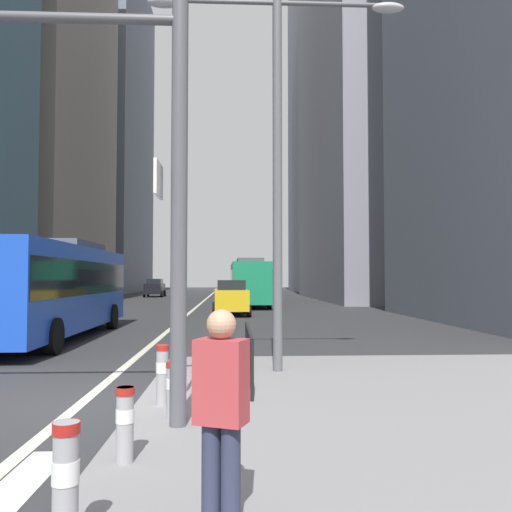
% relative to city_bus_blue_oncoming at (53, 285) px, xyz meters
% --- Properties ---
extents(ground_plane, '(160.00, 160.00, 0.00)m').
position_rel_city_bus_blue_oncoming_xyz_m(ground_plane, '(3.55, 10.98, -1.84)').
color(ground_plane, '#303033').
extents(median_island, '(9.00, 10.00, 0.15)m').
position_rel_city_bus_blue_oncoming_xyz_m(median_island, '(9.05, -10.02, -1.76)').
color(median_island, gray).
rests_on(median_island, ground).
extents(lane_centre_line, '(0.20, 80.00, 0.01)m').
position_rel_city_bus_blue_oncoming_xyz_m(lane_centre_line, '(3.55, 20.98, -1.83)').
color(lane_centre_line, beige).
rests_on(lane_centre_line, ground).
extents(office_tower_left_mid, '(10.60, 20.49, 41.12)m').
position_rel_city_bus_blue_oncoming_xyz_m(office_tower_left_mid, '(-12.45, 31.13, 18.72)').
color(office_tower_left_mid, gray).
rests_on(office_tower_left_mid, ground).
extents(office_tower_left_far, '(10.44, 23.53, 46.31)m').
position_rel_city_bus_blue_oncoming_xyz_m(office_tower_left_far, '(-12.45, 57.85, 21.32)').
color(office_tower_left_far, slate).
rests_on(office_tower_left_far, ground).
extents(office_tower_right_mid, '(13.00, 24.70, 49.08)m').
position_rel_city_bus_blue_oncoming_xyz_m(office_tower_right_mid, '(20.55, 31.12, 22.70)').
color(office_tower_right_mid, gray).
rests_on(office_tower_right_mid, ground).
extents(office_tower_right_far, '(10.51, 17.18, 50.23)m').
position_rel_city_bus_blue_oncoming_xyz_m(office_tower_right_far, '(20.55, 58.00, 23.28)').
color(office_tower_right_far, slate).
rests_on(office_tower_right_far, ground).
extents(city_bus_blue_oncoming, '(2.74, 10.98, 3.40)m').
position_rel_city_bus_blue_oncoming_xyz_m(city_bus_blue_oncoming, '(0.00, 0.00, 0.00)').
color(city_bus_blue_oncoming, blue).
rests_on(city_bus_blue_oncoming, ground).
extents(city_bus_red_receding, '(2.82, 11.51, 3.40)m').
position_rel_city_bus_blue_oncoming_xyz_m(city_bus_red_receding, '(7.26, 20.26, 0.00)').
color(city_bus_red_receding, '#198456').
rests_on(city_bus_red_receding, ground).
extents(car_oncoming_mid, '(2.08, 4.14, 1.94)m').
position_rel_city_bus_blue_oncoming_xyz_m(car_oncoming_mid, '(-2.27, 38.48, -0.85)').
color(car_oncoming_mid, black).
rests_on(car_oncoming_mid, ground).
extents(car_receding_near, '(2.11, 4.44, 1.94)m').
position_rel_city_bus_blue_oncoming_xyz_m(car_receding_near, '(7.47, 47.21, -0.85)').
color(car_receding_near, silver).
rests_on(car_receding_near, ground).
extents(car_receding_far, '(2.17, 4.51, 1.94)m').
position_rel_city_bus_blue_oncoming_xyz_m(car_receding_far, '(5.98, 10.94, -0.85)').
color(car_receding_far, gold).
rests_on(car_receding_far, ground).
extents(traffic_signal_gantry, '(5.28, 0.65, 6.00)m').
position_rel_city_bus_blue_oncoming_xyz_m(traffic_signal_gantry, '(3.61, -10.94, 2.23)').
color(traffic_signal_gantry, '#515156').
rests_on(traffic_signal_gantry, median_island).
extents(street_lamp_post, '(5.50, 0.32, 8.00)m').
position_rel_city_bus_blue_oncoming_xyz_m(street_lamp_post, '(6.99, -7.02, 3.45)').
color(street_lamp_post, '#56565B').
rests_on(street_lamp_post, median_island).
extents(bollard_front, '(0.20, 0.20, 0.91)m').
position_rel_city_bus_blue_oncoming_xyz_m(bollard_front, '(4.86, -14.02, -1.18)').
color(bollard_front, '#99999E').
rests_on(bollard_front, median_island).
extents(bollard_left, '(0.20, 0.20, 0.78)m').
position_rel_city_bus_blue_oncoming_xyz_m(bollard_left, '(4.91, -12.24, -1.25)').
color(bollard_left, '#99999E').
rests_on(bollard_left, median_island).
extents(bollard_right, '(0.20, 0.20, 0.78)m').
position_rel_city_bus_blue_oncoming_xyz_m(bollard_right, '(5.23, -10.60, -1.25)').
color(bollard_right, '#99999E').
rests_on(bollard_right, median_island).
extents(bollard_back, '(0.20, 0.20, 0.90)m').
position_rel_city_bus_blue_oncoming_xyz_m(bollard_back, '(4.97, -9.79, -1.18)').
color(bollard_back, '#99999E').
rests_on(bollard_back, median_island).
extents(pedestrian_railing, '(0.06, 3.12, 0.98)m').
position_rel_city_bus_blue_oncoming_xyz_m(pedestrian_railing, '(6.35, -8.09, -1.00)').
color(pedestrian_railing, black).
rests_on(pedestrian_railing, median_island).
extents(pedestrian_waiting, '(0.44, 0.37, 1.69)m').
position_rel_city_bus_blue_oncoming_xyz_m(pedestrian_waiting, '(5.95, -13.81, -0.75)').
color(pedestrian_waiting, '#2D334C').
rests_on(pedestrian_waiting, median_island).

